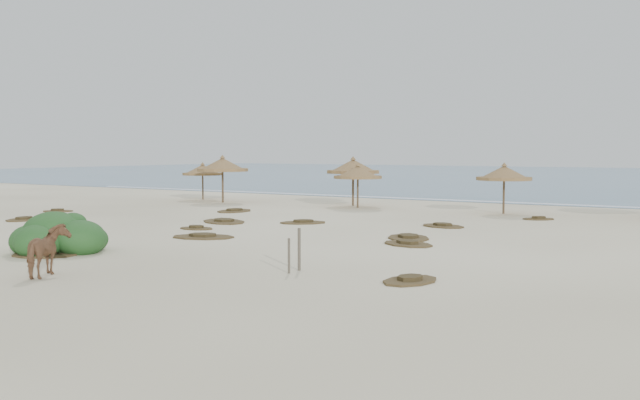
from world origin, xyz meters
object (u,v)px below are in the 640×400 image
(palapa_1, at_px, (223,165))
(bush, at_px, (56,237))
(horse, at_px, (48,251))
(palapa_0, at_px, (203,170))

(palapa_1, bearing_deg, bush, -63.69)
(palapa_1, height_order, bush, palapa_1)
(bush, bearing_deg, palapa_1, 116.31)
(horse, distance_m, bush, 4.77)
(palapa_0, relative_size, horse, 1.69)
(palapa_0, height_order, bush, palapa_0)
(palapa_0, height_order, horse, palapa_0)
(palapa_0, xyz_separation_m, palapa_1, (2.82, -1.27, 0.39))
(palapa_0, distance_m, palapa_1, 3.12)
(palapa_1, xyz_separation_m, horse, (13.49, -22.86, -1.67))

